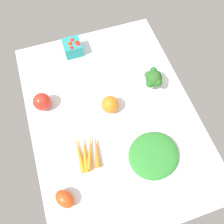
% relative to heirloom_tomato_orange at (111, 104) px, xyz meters
% --- Properties ---
extents(tablecloth, '(1.04, 0.76, 0.02)m').
position_rel_heirloom_tomato_orange_xyz_m(tablecloth, '(0.03, -0.00, -0.05)').
color(tablecloth, white).
rests_on(tablecloth, ground).
extents(heirloom_tomato_orange, '(0.08, 0.08, 0.08)m').
position_rel_heirloom_tomato_orange_xyz_m(heirloom_tomato_orange, '(0.00, 0.00, 0.00)').
color(heirloom_tomato_orange, orange).
rests_on(heirloom_tomato_orange, tablecloth).
extents(carrot_bunch, '(0.18, 0.12, 0.03)m').
position_rel_heirloom_tomato_orange_xyz_m(carrot_bunch, '(0.17, -0.16, -0.03)').
color(carrot_bunch, orange).
rests_on(carrot_bunch, tablecloth).
extents(leafy_greens_clump, '(0.26, 0.27, 0.04)m').
position_rel_heirloom_tomato_orange_xyz_m(leafy_greens_clump, '(0.28, 0.10, -0.02)').
color(leafy_greens_clump, '#308532').
rests_on(leafy_greens_clump, tablecloth).
extents(roma_tomato, '(0.10, 0.10, 0.06)m').
position_rel_heirloom_tomato_orange_xyz_m(roma_tomato, '(0.33, -0.29, -0.01)').
color(roma_tomato, '#DB481A').
rests_on(roma_tomato, tablecloth).
extents(broccoli_head, '(0.10, 0.09, 0.11)m').
position_rel_heirloom_tomato_orange_xyz_m(broccoli_head, '(-0.05, 0.23, 0.03)').
color(broccoli_head, '#AAC384').
rests_on(broccoli_head, tablecloth).
extents(berry_basket, '(0.09, 0.09, 0.08)m').
position_rel_heirloom_tomato_orange_xyz_m(berry_basket, '(-0.38, -0.08, -0.00)').
color(berry_basket, teal).
rests_on(berry_basket, tablecloth).
extents(bell_pepper_red, '(0.12, 0.12, 0.09)m').
position_rel_heirloom_tomato_orange_xyz_m(bell_pepper_red, '(-0.11, -0.30, 0.00)').
color(bell_pepper_red, red).
rests_on(bell_pepper_red, tablecloth).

